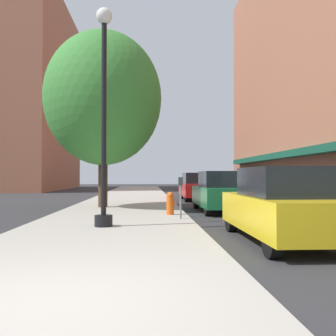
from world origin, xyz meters
TOP-DOWN VIEW (x-y plane):
  - ground_plane at (4.00, 18.00)m, footprint 90.00×90.00m
  - sidewalk_slab at (0.00, 19.00)m, footprint 4.80×50.00m
  - building_far_background at (-11.01, 37.00)m, footprint 6.80×18.00m
  - lamppost at (-0.17, 5.90)m, footprint 0.48×0.48m
  - fire_hydrant at (1.81, 8.83)m, footprint 0.33×0.26m
  - parking_meter_near at (2.05, 7.52)m, footprint 0.14×0.09m
  - tree_near at (-0.92, 12.12)m, footprint 5.08×5.08m
  - car_yellow at (4.00, 3.96)m, footprint 1.80×4.30m
  - car_green at (4.00, 10.89)m, footprint 1.80×4.30m
  - car_red at (4.00, 18.12)m, footprint 1.80×4.30m

SIDE VIEW (x-z plane):
  - ground_plane at x=4.00m, z-range 0.00..0.00m
  - sidewalk_slab at x=0.00m, z-range 0.00..0.12m
  - fire_hydrant at x=1.81m, z-range 0.12..0.91m
  - car_yellow at x=4.00m, z-range -0.02..1.64m
  - car_green at x=4.00m, z-range -0.02..1.64m
  - car_red at x=4.00m, z-range -0.02..1.64m
  - parking_meter_near at x=2.05m, z-range 0.29..1.60m
  - lamppost at x=-0.17m, z-range 0.25..6.15m
  - tree_near at x=-0.92m, z-range 1.02..8.68m
  - building_far_background at x=-11.01m, z-range -0.02..20.39m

